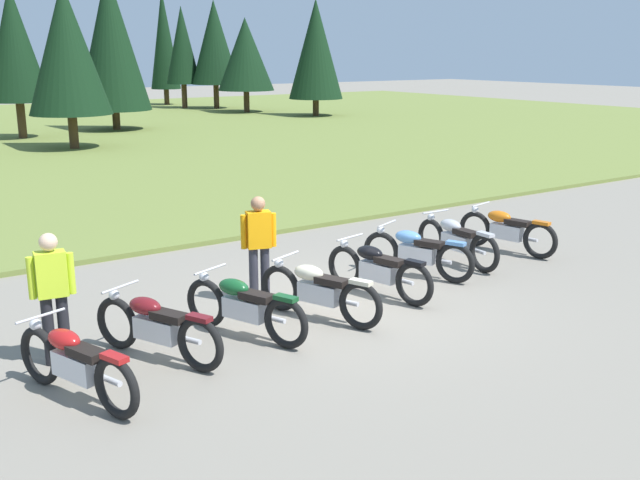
{
  "coord_description": "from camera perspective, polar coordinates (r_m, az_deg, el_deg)",
  "views": [
    {
      "loc": [
        -6.35,
        -8.7,
        3.77
      ],
      "look_at": [
        0.0,
        0.6,
        0.9
      ],
      "focal_mm": 41.53,
      "sensor_mm": 36.0,
      "label": 1
    }
  ],
  "objects": [
    {
      "name": "ground_plane",
      "position": [
        11.41,
        1.71,
        -5.0
      ],
      "size": [
        140.0,
        140.0,
        0.0
      ],
      "primitive_type": "plane",
      "color": "gray"
    },
    {
      "name": "forest_treeline",
      "position": [
        41.47,
        -21.12,
        13.82
      ],
      "size": [
        40.14,
        27.28,
        8.42
      ],
      "color": "#47331E",
      "rests_on": "ground"
    },
    {
      "name": "motorcycle_red",
      "position": [
        8.7,
        -18.35,
        -8.99
      ],
      "size": [
        0.87,
        2.02,
        0.88
      ],
      "color": "black",
      "rests_on": "ground"
    },
    {
      "name": "motorcycle_maroon",
      "position": [
        9.53,
        -12.51,
        -6.53
      ],
      "size": [
        1.02,
        1.95,
        0.88
      ],
      "color": "black",
      "rests_on": "ground"
    },
    {
      "name": "motorcycle_british_green",
      "position": [
        10.07,
        -5.89,
        -5.09
      ],
      "size": [
        0.94,
        1.99,
        0.88
      ],
      "color": "black",
      "rests_on": "ground"
    },
    {
      "name": "motorcycle_cream",
      "position": [
        10.66,
        -0.13,
        -3.91
      ],
      "size": [
        0.94,
        1.99,
        0.88
      ],
      "color": "black",
      "rests_on": "ground"
    },
    {
      "name": "motorcycle_black",
      "position": [
        11.71,
        4.48,
        -2.27
      ],
      "size": [
        0.73,
        2.07,
        0.88
      ],
      "color": "black",
      "rests_on": "ground"
    },
    {
      "name": "motorcycle_sky_blue",
      "position": [
        12.81,
        7.45,
        -0.91
      ],
      "size": [
        0.97,
        1.98,
        0.88
      ],
      "color": "black",
      "rests_on": "ground"
    },
    {
      "name": "motorcycle_silver",
      "position": [
        13.73,
        10.47,
        0.01
      ],
      "size": [
        0.62,
        2.1,
        0.88
      ],
      "color": "black",
      "rests_on": "ground"
    },
    {
      "name": "motorcycle_orange",
      "position": [
        14.7,
        14.16,
        0.76
      ],
      "size": [
        0.73,
        2.07,
        0.88
      ],
      "color": "black",
      "rests_on": "ground"
    },
    {
      "name": "rider_in_hivis_vest",
      "position": [
        11.28,
        -4.74,
        -0.24
      ],
      "size": [
        0.53,
        0.31,
        1.67
      ],
      "color": "#2D2D38",
      "rests_on": "ground"
    },
    {
      "name": "rider_near_row_end",
      "position": [
        9.59,
        -19.9,
        -3.69
      ],
      "size": [
        0.55,
        0.27,
        1.67
      ],
      "color": "black",
      "rests_on": "ground"
    }
  ]
}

